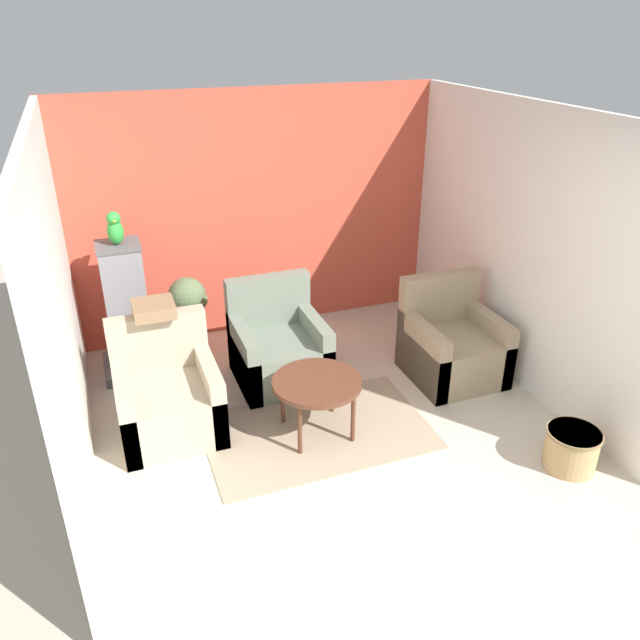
% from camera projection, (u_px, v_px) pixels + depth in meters
% --- Properties ---
extents(ground_plane, '(20.00, 20.00, 0.00)m').
position_uv_depth(ground_plane, '(418.00, 559.00, 3.92)').
color(ground_plane, beige).
rests_on(ground_plane, ground).
extents(wall_back_accent, '(3.85, 0.06, 2.46)m').
position_uv_depth(wall_back_accent, '(258.00, 214.00, 6.35)').
color(wall_back_accent, '#C64C38').
rests_on(wall_back_accent, ground_plane).
extents(wall_left, '(0.06, 3.53, 2.46)m').
position_uv_depth(wall_left, '(61.00, 315.00, 4.25)').
color(wall_left, silver).
rests_on(wall_left, ground_plane).
extents(wall_right, '(0.06, 3.53, 2.46)m').
position_uv_depth(wall_right, '(523.00, 248.00, 5.44)').
color(wall_right, silver).
rests_on(wall_right, ground_plane).
extents(area_rug, '(1.80, 1.13, 0.01)m').
position_uv_depth(area_rug, '(317.00, 431.00, 5.10)').
color(area_rug, gray).
rests_on(area_rug, ground_plane).
extents(coffee_table, '(0.71, 0.71, 0.49)m').
position_uv_depth(coffee_table, '(317.00, 385.00, 4.90)').
color(coffee_table, '#512D1E').
rests_on(coffee_table, ground_plane).
extents(armchair_left, '(0.79, 0.80, 0.92)m').
position_uv_depth(armchair_left, '(168.00, 399.00, 5.01)').
color(armchair_left, tan).
rests_on(armchair_left, ground_plane).
extents(armchair_right, '(0.79, 0.80, 0.92)m').
position_uv_depth(armchair_right, '(452.00, 347.00, 5.78)').
color(armchair_right, '#9E896B').
rests_on(armchair_right, ground_plane).
extents(armchair_middle, '(0.79, 0.80, 0.92)m').
position_uv_depth(armchair_middle, '(278.00, 350.00, 5.73)').
color(armchair_middle, slate).
rests_on(armchair_middle, ground_plane).
extents(birdcage, '(0.57, 0.57, 1.27)m').
position_uv_depth(birdcage, '(128.00, 315.00, 5.75)').
color(birdcage, '#555559').
rests_on(birdcage, ground_plane).
extents(parrot, '(0.14, 0.25, 0.30)m').
position_uv_depth(parrot, '(115.00, 229.00, 5.38)').
color(parrot, green).
rests_on(parrot, birdcage).
extents(potted_plant, '(0.39, 0.36, 0.83)m').
position_uv_depth(potted_plant, '(188.00, 304.00, 5.99)').
color(potted_plant, brown).
rests_on(potted_plant, ground_plane).
extents(wicker_basket, '(0.40, 0.40, 0.32)m').
position_uv_depth(wicker_basket, '(572.00, 448.00, 4.65)').
color(wicker_basket, tan).
rests_on(wicker_basket, ground_plane).
extents(throw_pillow, '(0.33, 0.33, 0.10)m').
position_uv_depth(throw_pillow, '(154.00, 309.00, 4.95)').
color(throw_pillow, '#846647').
rests_on(throw_pillow, armchair_left).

